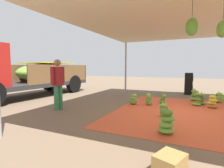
# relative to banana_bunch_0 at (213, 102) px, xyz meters

# --- Properties ---
(ground_plane) EXTENTS (40.00, 40.00, 0.00)m
(ground_plane) POSITION_rel_banana_bunch_0_xyz_m (-1.08, 4.03, -0.23)
(ground_plane) COLOR brown
(tarp_orange) EXTENTS (5.26, 4.03, 0.01)m
(tarp_orange) POSITION_rel_banana_bunch_0_xyz_m (-1.08, 1.03, -0.22)
(tarp_orange) COLOR #D1512D
(tarp_orange) RESTS_ON ground
(tent_canopy) EXTENTS (8.00, 7.00, 3.00)m
(tent_canopy) POSITION_rel_banana_bunch_0_xyz_m (-1.10, 0.93, 2.68)
(tent_canopy) COLOR #9EA0A5
(tent_canopy) RESTS_ON ground
(banana_bunch_0) EXTENTS (0.37, 0.40, 0.52)m
(banana_bunch_0) POSITION_rel_banana_bunch_0_xyz_m (0.00, 0.00, 0.00)
(banana_bunch_0) COLOR #996628
(banana_bunch_0) RESTS_ON tarp_orange
(banana_bunch_1) EXTENTS (0.31, 0.34, 0.42)m
(banana_bunch_1) POSITION_rel_banana_bunch_0_xyz_m (0.05, 1.74, -0.04)
(banana_bunch_1) COLOR #6B9E38
(banana_bunch_1) RESTS_ON tarp_orange
(banana_bunch_2) EXTENTS (0.31, 0.32, 0.50)m
(banana_bunch_2) POSITION_rel_banana_bunch_0_xyz_m (-0.48, 2.19, 0.00)
(banana_bunch_2) COLOR #60932D
(banana_bunch_2) RESTS_ON tarp_orange
(banana_bunch_4) EXTENTS (0.37, 0.38, 0.45)m
(banana_bunch_4) POSITION_rel_banana_bunch_0_xyz_m (-1.84, 1.41, -0.03)
(banana_bunch_4) COLOR #75A83D
(banana_bunch_4) RESTS_ON tarp_orange
(banana_bunch_5) EXTENTS (0.44, 0.44, 0.49)m
(banana_bunch_5) POSITION_rel_banana_bunch_0_xyz_m (0.54, 0.34, -0.02)
(banana_bunch_5) COLOR #60932D
(banana_bunch_5) RESTS_ON tarp_orange
(banana_bunch_6) EXTENTS (0.43, 0.45, 0.45)m
(banana_bunch_6) POSITION_rel_banana_bunch_0_xyz_m (1.24, -0.34, -0.03)
(banana_bunch_6) COLOR #6B9E38
(banana_bunch_6) RESTS_ON tarp_orange
(banana_bunch_7) EXTENTS (0.39, 0.39, 0.59)m
(banana_bunch_7) POSITION_rel_banana_bunch_0_xyz_m (-3.20, 1.17, 0.03)
(banana_bunch_7) COLOR #6B9E38
(banana_bunch_7) RESTS_ON tarp_orange
(banana_bunch_8) EXTENTS (0.38, 0.37, 0.47)m
(banana_bunch_8) POSITION_rel_banana_bunch_0_xyz_m (-0.57, 2.77, -0.02)
(banana_bunch_8) COLOR #518428
(banana_bunch_8) RESTS_ON tarp_orange
(banana_bunch_9) EXTENTS (0.46, 0.44, 0.56)m
(banana_bunch_9) POSITION_rel_banana_bunch_0_xyz_m (0.21, 0.50, 0.01)
(banana_bunch_9) COLOR #6B9E38
(banana_bunch_9) RESTS_ON tarp_orange
(banana_bunch_10) EXTENTS (0.38, 0.40, 0.54)m
(banana_bunch_10) POSITION_rel_banana_bunch_0_xyz_m (1.26, 0.59, 0.01)
(banana_bunch_10) COLOR #6B9E38
(banana_bunch_10) RESTS_ON tarp_orange
(cargo_truck_main) EXTENTS (6.80, 2.55, 2.40)m
(cargo_truck_main) POSITION_rel_banana_bunch_0_xyz_m (-1.32, 8.13, 0.96)
(cargo_truck_main) COLOR #2D2D2D
(cargo_truck_main) RESTS_ON ground
(worker_0) EXTENTS (0.64, 0.39, 1.74)m
(worker_0) POSITION_rel_banana_bunch_0_xyz_m (-2.44, 4.91, 0.79)
(worker_0) COLOR #337A4C
(worker_0) RESTS_ON ground
(speaker_stack) EXTENTS (0.60, 0.42, 1.17)m
(speaker_stack) POSITION_rel_banana_bunch_0_xyz_m (3.28, 0.86, 0.35)
(speaker_stack) COLOR black
(speaker_stack) RESTS_ON ground
(crate_0) EXTENTS (0.51, 0.47, 0.26)m
(crate_0) POSITION_rel_banana_bunch_0_xyz_m (-4.68, 0.93, -0.10)
(crate_0) COLOR olive
(crate_0) RESTS_ON ground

